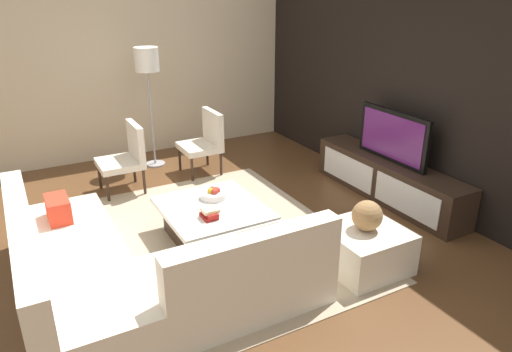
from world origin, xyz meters
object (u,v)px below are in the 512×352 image
accent_chair_near (127,154)px  ottoman (364,248)px  sectional_couch (132,271)px  accent_chair_far (205,139)px  coffee_table (213,222)px  decorative_ball (367,216)px  book_stack (210,213)px  media_console (388,180)px  television (393,136)px  fruit_bowl (214,194)px  floor_lamp (147,67)px

accent_chair_near → ottoman: bearing=38.1°
sectional_couch → accent_chair_far: size_ratio=2.68×
coffee_table → sectional_couch: bearing=-58.7°
ottoman → decorative_ball: 0.34m
coffee_table → book_stack: 0.33m
accent_chair_near → accent_chair_far: size_ratio=1.00×
sectional_couch → decorative_ball: (0.55, 2.01, 0.27)m
media_console → ottoman: 1.65m
sectional_couch → ottoman: sectional_couch is taller
sectional_couch → television: bearing=98.7°
coffee_table → decorative_ball: bearing=41.6°
ottoman → book_stack: book_stack is taller
ottoman → television: bearing=129.5°
accent_chair_near → ottoman: accent_chair_near is taller
television → ottoman: 1.76m
sectional_couch → accent_chair_far: 2.94m
television → accent_chair_near: (-1.79, -2.72, -0.32)m
television → book_stack: (0.11, -2.42, -0.38)m
media_console → television: 0.56m
decorative_ball → fruit_bowl: bearing=-145.2°
floor_lamp → ottoman: bearing=13.9°
decorative_ball → sectional_couch: bearing=-105.3°
accent_chair_near → ottoman: size_ratio=1.24×
media_console → sectional_couch: (0.50, -3.28, 0.02)m
fruit_bowl → floor_lamp: bearing=178.9°
floor_lamp → fruit_bowl: bearing=-1.1°
media_console → floor_lamp: floor_lamp is taller
ottoman → decorative_ball: decorative_ball is taller
accent_chair_near → book_stack: accent_chair_near is taller
fruit_bowl → decorative_ball: size_ratio=1.00×
sectional_couch → fruit_bowl: (-0.78, 1.09, 0.15)m
accent_chair_near → ottoman: 3.20m
media_console → television: television is taller
television → accent_chair_near: television is taller
fruit_bowl → book_stack: fruit_bowl is taller
accent_chair_near → decorative_ball: (2.84, 1.44, 0.05)m
fruit_bowl → ottoman: bearing=34.8°
coffee_table → decorative_ball: (1.15, 1.02, 0.34)m
coffee_table → accent_chair_far: size_ratio=1.23×
media_console → book_stack: bearing=-87.3°
sectional_couch → accent_chair_near: bearing=166.1°
accent_chair_near → decorative_ball: bearing=38.1°
accent_chair_near → media_console: bearing=67.8°
ottoman → book_stack: bearing=-129.4°
coffee_table → floor_lamp: (-2.42, 0.14, 1.23)m
floor_lamp → sectional_couch: bearing=-20.5°
accent_chair_far → floor_lamp: bearing=-129.4°
sectional_couch → fruit_bowl: 1.35m
media_console → fruit_bowl: bearing=-97.2°
sectional_couch → accent_chair_near: size_ratio=2.68×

